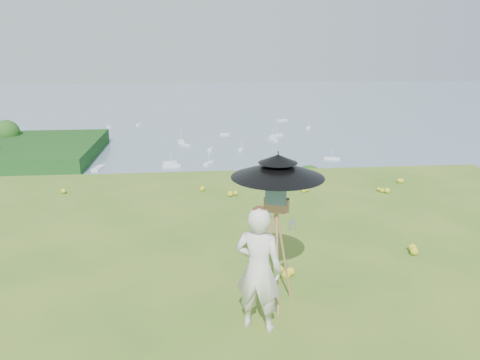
{
  "coord_description": "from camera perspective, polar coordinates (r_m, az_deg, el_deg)",
  "views": [
    {
      "loc": [
        -1.3,
        -5.87,
        3.51
      ],
      "look_at": [
        -0.5,
        2.31,
        1.09
      ],
      "focal_mm": 35.0,
      "sensor_mm": 36.0,
      "label": 1
    }
  ],
  "objects": [
    {
      "name": "moored_boats",
      "position": [
        171.32,
        -9.23,
        3.64
      ],
      "size": [
        140.0,
        140.0,
        0.7
      ],
      "primitive_type": null,
      "color": "silver",
      "rests_on": "bay_water"
    },
    {
      "name": "painter_cap",
      "position": [
        5.57,
        2.34,
        -3.75
      ],
      "size": [
        0.24,
        0.28,
        0.1
      ],
      "primitive_type": null,
      "rotation": [
        0.0,
        0.0,
        -0.19
      ],
      "color": "#C46B77",
      "rests_on": "painter"
    },
    {
      "name": "harbor_town",
      "position": [
        87.36,
        -4.35,
        -5.87
      ],
      "size": [
        110.0,
        22.0,
        5.0
      ],
      "primitive_type": null,
      "color": "silver",
      "rests_on": "shoreline_tier"
    },
    {
      "name": "painter",
      "position": [
        5.89,
        2.26,
        -10.84
      ],
      "size": [
        0.71,
        0.61,
        1.64
      ],
      "primitive_type": "imported",
      "rotation": [
        0.0,
        0.0,
        2.71
      ],
      "color": "silver",
      "rests_on": "ground"
    },
    {
      "name": "ground",
      "position": [
        6.96,
        6.16,
        -14.0
      ],
      "size": [
        14.0,
        14.0,
        0.0
      ],
      "primitive_type": "plane",
      "color": "#3F7220",
      "rests_on": "ground"
    },
    {
      "name": "field_easel",
      "position": [
        6.39,
        4.36,
        -8.27
      ],
      "size": [
        0.85,
        0.85,
        1.7
      ],
      "primitive_type": null,
      "rotation": [
        0.0,
        0.0,
        -0.4
      ],
      "color": "#9A6640",
      "rests_on": "ground"
    },
    {
      "name": "sun_umbrella",
      "position": [
        6.08,
        4.59,
        -0.07
      ],
      "size": [
        1.48,
        1.48,
        0.78
      ],
      "primitive_type": null,
      "rotation": [
        0.0,
        0.0,
        -0.25
      ],
      "color": "black",
      "rests_on": "field_easel"
    },
    {
      "name": "slope_trees",
      "position": [
        44.88,
        -3.47,
        -8.01
      ],
      "size": [
        110.0,
        50.0,
        6.0
      ],
      "primitive_type": null,
      "color": "#204815",
      "rests_on": "forest_slope"
    },
    {
      "name": "bay_water",
      "position": [
        248.72,
        -5.29,
        7.64
      ],
      "size": [
        700.0,
        700.0,
        0.0
      ],
      "primitive_type": "plane",
      "color": "slate",
      "rests_on": "ground"
    },
    {
      "name": "wildflowers",
      "position": [
        7.14,
        5.77,
        -12.58
      ],
      "size": [
        10.0,
        10.5,
        0.12
      ],
      "primitive_type": null,
      "color": "gold",
      "rests_on": "ground"
    },
    {
      "name": "shoreline_tier",
      "position": [
        90.01,
        -4.26,
        -9.7
      ],
      "size": [
        170.0,
        28.0,
        8.0
      ],
      "primitive_type": "cube",
      "color": "#706759",
      "rests_on": "bay_water"
    }
  ]
}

